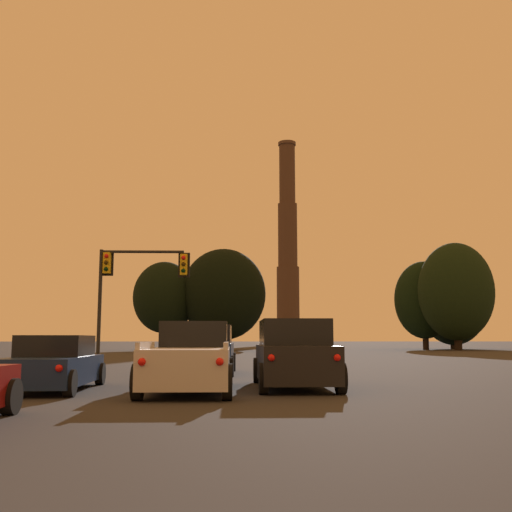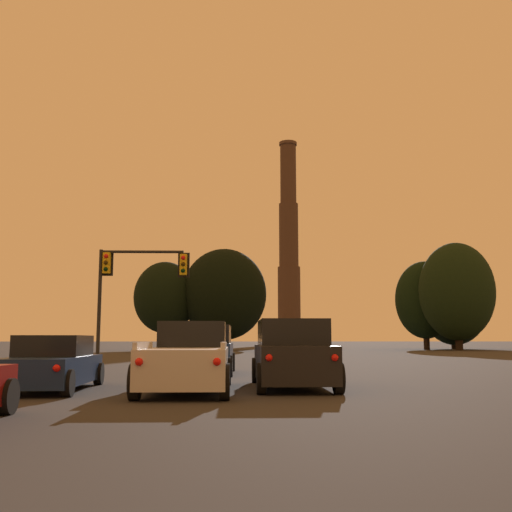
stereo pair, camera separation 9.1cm
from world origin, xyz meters
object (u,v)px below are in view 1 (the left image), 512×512
at_px(pickup_truck_center_lane_second, 191,359).
at_px(suv_center_lane_front, 208,350).
at_px(sedan_left_lane_second, 54,364).
at_px(smokestack, 288,263).
at_px(suv_right_lane_second, 294,355).
at_px(traffic_light_overhead_left, 130,277).

bearing_deg(pickup_truck_center_lane_second, suv_center_lane_front, 89.10).
bearing_deg(sedan_left_lane_second, smokestack, 79.77).
relative_size(suv_center_lane_front, pickup_truck_center_lane_second, 0.89).
height_order(sedan_left_lane_second, suv_right_lane_second, suv_right_lane_second).
bearing_deg(traffic_light_overhead_left, smokestack, 81.35).
relative_size(suv_center_lane_front, traffic_light_overhead_left, 0.86).
distance_m(suv_center_lane_front, sedan_left_lane_second, 8.23).
xyz_separation_m(traffic_light_overhead_left, smokestack, (16.07, 105.59, 14.10)).
bearing_deg(traffic_light_overhead_left, suv_center_lane_front, -55.59).
bearing_deg(smokestack, suv_right_lane_second, -94.38).
bearing_deg(sedan_left_lane_second, pickup_truck_center_lane_second, -5.98).
bearing_deg(pickup_truck_center_lane_second, sedan_left_lane_second, 176.06).
bearing_deg(suv_center_lane_front, sedan_left_lane_second, -115.78).
bearing_deg(suv_center_lane_front, smokestack, 84.33).
xyz_separation_m(suv_center_lane_front, sedan_left_lane_second, (-3.63, -7.39, -0.23)).
relative_size(sedan_left_lane_second, pickup_truck_center_lane_second, 0.86).
relative_size(traffic_light_overhead_left, smokestack, 0.12).
height_order(sedan_left_lane_second, smokestack, smokestack).
bearing_deg(suv_right_lane_second, suv_center_lane_front, 111.33).
relative_size(pickup_truck_center_lane_second, traffic_light_overhead_left, 0.96).
bearing_deg(suv_center_lane_front, traffic_light_overhead_left, 124.79).
bearing_deg(suv_right_lane_second, pickup_truck_center_lane_second, -164.43).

